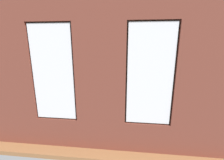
# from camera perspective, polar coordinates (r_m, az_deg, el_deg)

# --- Properties ---
(ground_plane) EXTENTS (6.89, 5.90, 0.10)m
(ground_plane) POSITION_cam_1_polar(r_m,az_deg,el_deg) (5.97, 0.45, -9.25)
(ground_plane) COLOR #99663D
(brick_wall_with_windows) EXTENTS (6.29, 0.30, 3.39)m
(brick_wall_with_windows) POSITION_cam_1_polar(r_m,az_deg,el_deg) (3.01, -4.51, 2.11)
(brick_wall_with_windows) COLOR brown
(brick_wall_with_windows) RESTS_ON ground_plane
(white_wall_right) EXTENTS (0.10, 4.90, 3.39)m
(white_wall_right) POSITION_cam_1_polar(r_m,az_deg,el_deg) (6.44, -28.54, 6.85)
(white_wall_right) COLOR white
(white_wall_right) RESTS_ON ground_plane
(couch_by_window) EXTENTS (1.87, 0.87, 0.80)m
(couch_by_window) POSITION_cam_1_polar(r_m,az_deg,el_deg) (4.18, -8.90, -14.34)
(couch_by_window) COLOR black
(couch_by_window) RESTS_ON ground_plane
(couch_left) EXTENTS (0.95, 1.93, 0.80)m
(couch_left) POSITION_cam_1_polar(r_m,az_deg,el_deg) (5.92, 24.69, -6.85)
(couch_left) COLOR black
(couch_left) RESTS_ON ground_plane
(coffee_table) EXTENTS (1.53, 0.85, 0.45)m
(coffee_table) POSITION_cam_1_polar(r_m,az_deg,el_deg) (5.78, 0.36, -5.22)
(coffee_table) COLOR tan
(coffee_table) RESTS_ON ground_plane
(cup_ceramic) EXTENTS (0.08, 0.08, 0.09)m
(cup_ceramic) POSITION_cam_1_polar(r_m,az_deg,el_deg) (5.75, 0.36, -4.30)
(cup_ceramic) COLOR #33567F
(cup_ceramic) RESTS_ON coffee_table
(candle_jar) EXTENTS (0.08, 0.08, 0.11)m
(candle_jar) POSITION_cam_1_polar(r_m,az_deg,el_deg) (5.62, 1.39, -4.66)
(candle_jar) COLOR #B7333D
(candle_jar) RESTS_ON coffee_table
(table_plant_small) EXTENTS (0.17, 0.17, 0.27)m
(table_plant_small) POSITION_cam_1_polar(r_m,az_deg,el_deg) (5.84, 4.62, -3.06)
(table_plant_small) COLOR #9E5638
(table_plant_small) RESTS_ON coffee_table
(remote_gray) EXTENTS (0.17, 0.12, 0.02)m
(remote_gray) POSITION_cam_1_polar(r_m,az_deg,el_deg) (5.71, -4.37, -4.87)
(remote_gray) COLOR #59595B
(remote_gray) RESTS_ON coffee_table
(remote_silver) EXTENTS (0.13, 0.17, 0.02)m
(remote_silver) POSITION_cam_1_polar(r_m,az_deg,el_deg) (5.89, -1.39, -4.24)
(remote_silver) COLOR #B2B2B7
(remote_silver) RESTS_ON coffee_table
(media_console) EXTENTS (1.23, 0.42, 0.58)m
(media_console) POSITION_cam_1_polar(r_m,az_deg,el_deg) (6.24, -26.82, -6.40)
(media_console) COLOR black
(media_console) RESTS_ON ground_plane
(tv_flatscreen) EXTENTS (1.23, 0.20, 0.82)m
(tv_flatscreen) POSITION_cam_1_polar(r_m,az_deg,el_deg) (6.06, -27.52, -0.09)
(tv_flatscreen) COLOR black
(tv_flatscreen) RESTS_ON media_console
(papasan_chair) EXTENTS (1.18, 1.18, 0.72)m
(papasan_chair) POSITION_cam_1_polar(r_m,az_deg,el_deg) (7.62, 1.42, -0.12)
(papasan_chair) COLOR olive
(papasan_chair) RESTS_ON ground_plane
(potted_plant_between_couches) EXTENTS (0.64, 0.64, 0.99)m
(potted_plant_between_couches) POSITION_cam_1_polar(r_m,az_deg,el_deg) (3.96, 11.18, -10.61)
(potted_plant_between_couches) COLOR gray
(potted_plant_between_couches) RESTS_ON ground_plane
(potted_plant_foreground_right) EXTENTS (0.87, 0.93, 1.25)m
(potted_plant_foreground_right) POSITION_cam_1_polar(r_m,az_deg,el_deg) (8.13, -15.88, 2.25)
(potted_plant_foreground_right) COLOR brown
(potted_plant_foreground_right) RESTS_ON ground_plane
(potted_plant_near_tv) EXTENTS (0.72, 0.80, 1.27)m
(potted_plant_near_tv) POSITION_cam_1_polar(r_m,az_deg,el_deg) (4.97, -28.64, -5.67)
(potted_plant_near_tv) COLOR brown
(potted_plant_near_tv) RESTS_ON ground_plane
(potted_plant_mid_room_small) EXTENTS (0.34, 0.34, 0.60)m
(potted_plant_mid_room_small) POSITION_cam_1_polar(r_m,az_deg,el_deg) (6.83, 7.43, -2.36)
(potted_plant_mid_room_small) COLOR gray
(potted_plant_mid_room_small) RESTS_ON ground_plane
(potted_plant_by_left_couch) EXTENTS (0.31, 0.31, 0.61)m
(potted_plant_by_left_couch) POSITION_cam_1_polar(r_m,az_deg,el_deg) (7.08, 18.23, -2.34)
(potted_plant_by_left_couch) COLOR gray
(potted_plant_by_left_couch) RESTS_ON ground_plane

